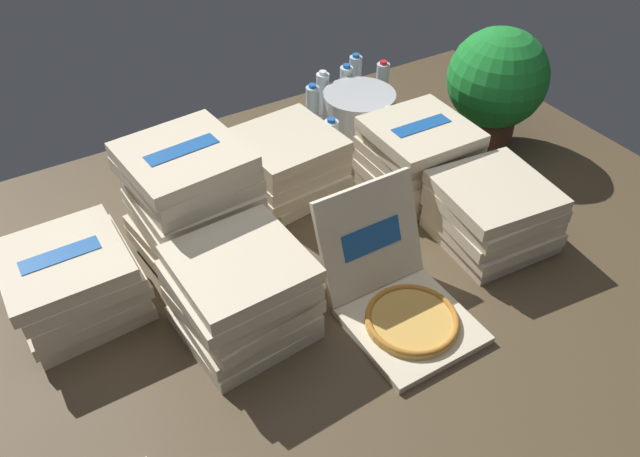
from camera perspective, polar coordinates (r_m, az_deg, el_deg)
The scene contains 17 objects.
ground_plane at distance 2.24m, azimuth 0.57°, elevation -4.63°, with size 3.20×2.40×0.02m, color #4C3D28.
open_pizza_box at distance 2.08m, azimuth 7.14°, elevation -6.11°, with size 0.37×0.52×0.38m.
pizza_stack_right_near at distance 2.59m, azimuth 8.84°, elevation 6.44°, with size 0.41×0.41×0.30m.
pizza_stack_left_far at distance 2.23m, azimuth -11.49°, elevation 2.18°, with size 0.43×0.43×0.45m.
pizza_stack_right_mid at distance 2.39m, azimuth 15.36°, elevation 1.32°, with size 0.42×0.43×0.25m.
pizza_stack_center_far at distance 2.19m, azimuth -21.37°, elevation -4.58°, with size 0.41×0.40×0.25m.
pizza_stack_center_near at distance 1.99m, azimuth -7.15°, elevation -5.88°, with size 0.42×0.43×0.30m.
pizza_stack_left_near at distance 2.57m, azimuth -2.89°, elevation 5.99°, with size 0.43×0.42×0.25m.
ice_bucket at distance 3.00m, azimuth 3.54°, elevation 10.63°, with size 0.34×0.34×0.18m, color #B7BABF.
water_bottle_0 at distance 2.83m, azimuth 6.11°, elevation 8.83°, with size 0.06×0.06×0.22m.
water_bottle_1 at distance 3.27m, azimuth 3.21°, elevation 13.68°, with size 0.06×0.06×0.22m.
water_bottle_2 at distance 3.10m, azimuth 0.25°, elevation 12.16°, with size 0.06×0.06×0.22m.
water_bottle_3 at distance 2.73m, azimuth 1.00°, elevation 7.86°, with size 0.06×0.06×0.22m.
water_bottle_4 at distance 3.21m, azimuth 5.65°, elevation 13.01°, with size 0.06×0.06×0.22m.
water_bottle_5 at distance 3.17m, azimuth 2.38°, elevation 12.75°, with size 0.06×0.06×0.22m.
water_bottle_6 at distance 2.99m, azimuth -0.67°, elevation 10.97°, with size 0.06×0.06×0.22m.
potted_plant at distance 2.87m, azimuth 15.71°, elevation 12.60°, with size 0.43×0.43×0.54m.
Camera 1 is at (-0.84, -1.34, 1.58)m, focal length 35.32 mm.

